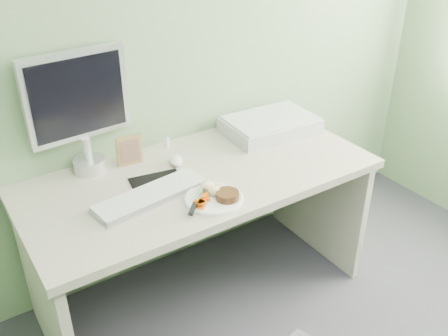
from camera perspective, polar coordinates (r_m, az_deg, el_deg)
wall_back at (r=2.35m, az=-8.05°, el=16.60°), size 3.50×0.00×3.50m
desk at (r=2.36m, az=-2.67°, el=-4.44°), size 1.60×0.75×0.73m
plate at (r=2.07m, az=-1.19°, el=-3.55°), size 0.24×0.24×0.01m
steak at (r=2.05m, az=0.40°, el=-3.14°), size 0.12×0.12×0.03m
potato_pile at (r=2.09m, az=-1.41°, el=-1.97°), size 0.13×0.11×0.06m
carrot_heap at (r=2.01m, az=-2.45°, el=-3.64°), size 0.07×0.07×0.04m
steak_knife at (r=2.00m, az=-3.38°, el=-4.19°), size 0.15×0.16×0.01m
mousepad at (r=2.19m, az=-7.51°, el=-1.83°), size 0.26×0.23×0.00m
keyboard at (r=2.09m, az=-8.35°, el=-3.06°), size 0.50×0.21×0.02m
computer_mouse at (r=2.34m, az=-5.49°, el=0.85°), size 0.10×0.12×0.04m
photo_frame at (r=2.34m, az=-10.79°, el=1.99°), size 0.12×0.02×0.15m
eyedrop_bottle at (r=2.49m, az=-6.52°, el=3.00°), size 0.02×0.02×0.07m
scanner at (r=2.64m, az=5.28°, el=4.85°), size 0.49×0.34×0.07m
monitor at (r=2.25m, az=-16.22°, el=6.81°), size 0.46×0.14×0.55m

